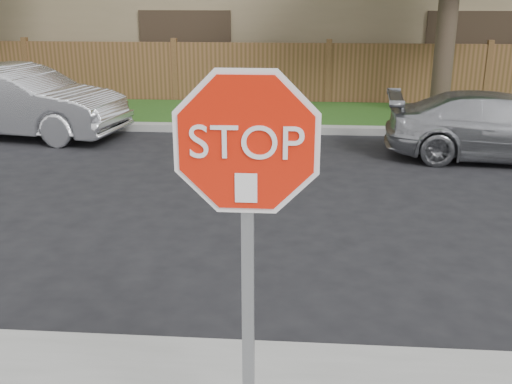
{
  "coord_description": "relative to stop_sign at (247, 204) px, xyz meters",
  "views": [
    {
      "loc": [
        -0.64,
        -4.29,
        2.84
      ],
      "look_at": [
        -0.9,
        -0.9,
        1.7
      ],
      "focal_mm": 42.0,
      "sensor_mm": 36.0,
      "label": 1
    }
  ],
  "objects": [
    {
      "name": "fence",
      "position": [
        0.9,
        12.88,
        -1.03
      ],
      "size": [
        70.0,
        0.12,
        1.6
      ],
      "primitive_type": "cube",
      "color": "brown",
      "rests_on": "ground"
    },
    {
      "name": "stop_sign",
      "position": [
        0.0,
        0.0,
        0.0
      ],
      "size": [
        1.01,
        0.13,
        2.55
      ],
      "color": "gray",
      "rests_on": "sidewalk_near"
    },
    {
      "name": "far_curb",
      "position": [
        0.9,
        9.63,
        -1.75
      ],
      "size": [
        70.0,
        0.3,
        0.15
      ],
      "primitive_type": "cube",
      "color": "gray",
      "rests_on": "ground"
    },
    {
      "name": "grass_strip",
      "position": [
        0.9,
        11.28,
        -1.77
      ],
      "size": [
        70.0,
        3.0,
        0.12
      ],
      "primitive_type": "cube",
      "color": "#1E4714",
      "rests_on": "ground"
    },
    {
      "name": "sedan_left",
      "position": [
        -5.51,
        8.91,
        -1.11
      ],
      "size": [
        4.56,
        2.25,
        1.44
      ],
      "primitive_type": "imported",
      "rotation": [
        0.0,
        0.0,
        1.4
      ],
      "color": "silver",
      "rests_on": "ground"
    },
    {
      "name": "sedan_right",
      "position": [
        3.78,
        7.82,
        -1.24
      ],
      "size": [
        4.17,
        2.02,
        1.17
      ],
      "primitive_type": "imported",
      "rotation": [
        0.0,
        0.0,
        1.47
      ],
      "color": "#9B9DA2",
      "rests_on": "ground"
    },
    {
      "name": "ground",
      "position": [
        0.9,
        1.48,
        -1.83
      ],
      "size": [
        90.0,
        90.0,
        0.0
      ],
      "primitive_type": "plane",
      "color": "black",
      "rests_on": "ground"
    }
  ]
}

